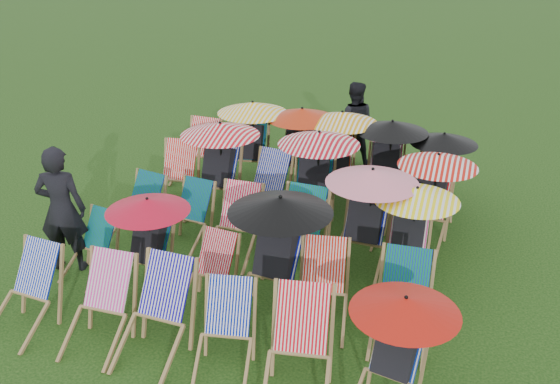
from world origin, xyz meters
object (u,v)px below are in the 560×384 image
(deckchair_0, at_px, (23,292))
(person_left, at_px, (61,209))
(deckchair_5, at_px, (393,353))
(person_rear, at_px, (354,123))
(deckchair_29, at_px, (438,171))

(deckchair_0, relative_size, person_left, 0.54)
(deckchair_5, distance_m, person_rear, 6.38)
(deckchair_5, bearing_deg, deckchair_29, 101.74)
(deckchair_29, xyz_separation_m, person_left, (-4.45, -3.37, 0.21))
(deckchair_0, bearing_deg, deckchair_29, 54.19)
(deckchair_0, xyz_separation_m, deckchair_5, (4.14, 0.05, 0.17))
(deckchair_5, height_order, person_rear, person_rear)
(person_left, relative_size, person_rear, 1.11)
(deckchair_29, relative_size, person_rear, 0.80)
(deckchair_29, height_order, person_rear, person_rear)
(deckchair_0, xyz_separation_m, person_rear, (2.42, 6.20, 0.31))
(deckchair_0, bearing_deg, person_rear, 74.41)
(deckchair_0, relative_size, person_rear, 0.60)
(deckchair_0, distance_m, deckchair_5, 4.14)
(deckchair_5, xyz_separation_m, deckchair_29, (-0.03, 4.59, 0.02))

